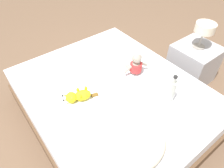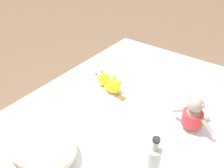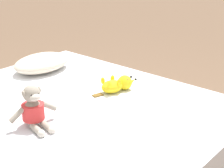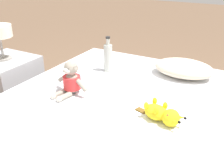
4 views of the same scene
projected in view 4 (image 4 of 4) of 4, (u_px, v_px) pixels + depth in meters
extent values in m
plane|color=brown|center=(115.00, 156.00, 1.90)|extent=(16.00, 16.00, 0.00)
cube|color=brown|center=(115.00, 144.00, 1.85)|extent=(1.57, 1.90, 0.21)
cube|color=white|center=(116.00, 117.00, 1.75)|extent=(1.52, 1.84, 0.23)
ellipsoid|color=beige|center=(184.00, 68.00, 2.07)|extent=(0.47, 0.33, 0.13)
ellipsoid|color=#9E9384|center=(72.00, 83.00, 1.80)|extent=(0.13, 0.12, 0.15)
cylinder|color=red|center=(72.00, 82.00, 1.80)|extent=(0.14, 0.14, 0.09)
sphere|color=#9E9384|center=(71.00, 68.00, 1.75)|extent=(0.10, 0.10, 0.10)
ellipsoid|color=beige|center=(66.00, 71.00, 1.72)|extent=(0.07, 0.06, 0.04)
sphere|color=black|center=(68.00, 69.00, 1.71)|extent=(0.01, 0.01, 0.01)
sphere|color=black|center=(65.00, 68.00, 1.73)|extent=(0.01, 0.01, 0.01)
cylinder|color=#9E9384|center=(76.00, 68.00, 1.72)|extent=(0.01, 0.03, 0.03)
cylinder|color=#9E9384|center=(66.00, 65.00, 1.77)|extent=(0.01, 0.03, 0.03)
cylinder|color=#9E9384|center=(82.00, 85.00, 1.74)|extent=(0.10, 0.05, 0.08)
cylinder|color=#9E9384|center=(63.00, 78.00, 1.85)|extent=(0.10, 0.05, 0.08)
cylinder|color=#9E9384|center=(65.00, 96.00, 1.74)|extent=(0.05, 0.11, 0.04)
cylinder|color=#9E9384|center=(59.00, 94.00, 1.77)|extent=(0.05, 0.11, 0.04)
sphere|color=beige|center=(59.00, 99.00, 1.70)|extent=(0.04, 0.04, 0.04)
sphere|color=beige|center=(53.00, 96.00, 1.74)|extent=(0.04, 0.04, 0.04)
ellipsoid|color=yellow|center=(156.00, 112.00, 1.51)|extent=(0.18, 0.15, 0.08)
sphere|color=yellow|center=(171.00, 118.00, 1.44)|extent=(0.10, 0.10, 0.10)
cone|color=yellow|center=(181.00, 117.00, 1.43)|extent=(0.07, 0.05, 0.05)
sphere|color=black|center=(185.00, 118.00, 1.41)|extent=(0.02, 0.02, 0.02)
cone|color=yellow|center=(175.00, 121.00, 1.39)|extent=(0.07, 0.05, 0.05)
sphere|color=black|center=(179.00, 122.00, 1.37)|extent=(0.02, 0.02, 0.02)
sphere|color=red|center=(175.00, 112.00, 1.45)|extent=(0.02, 0.02, 0.02)
sphere|color=red|center=(168.00, 116.00, 1.41)|extent=(0.02, 0.02, 0.02)
ellipsoid|color=yellow|center=(165.00, 106.00, 1.50)|extent=(0.04, 0.04, 0.05)
ellipsoid|color=yellow|center=(156.00, 111.00, 1.45)|extent=(0.04, 0.04, 0.05)
ellipsoid|color=yellow|center=(154.00, 101.00, 1.55)|extent=(0.04, 0.04, 0.05)
ellipsoid|color=yellow|center=(146.00, 106.00, 1.50)|extent=(0.04, 0.04, 0.05)
cube|color=brown|center=(141.00, 110.00, 1.60)|extent=(0.08, 0.06, 0.01)
cylinder|color=#B7BCB2|center=(108.00, 58.00, 2.15)|extent=(0.07, 0.07, 0.22)
cylinder|color=#B7BCB2|center=(108.00, 42.00, 2.09)|extent=(0.03, 0.03, 0.05)
cylinder|color=black|center=(108.00, 37.00, 2.07)|extent=(0.04, 0.04, 0.01)
cube|color=#B2B2B7|center=(8.00, 84.00, 2.41)|extent=(0.48, 0.48, 0.50)
cylinder|color=gray|center=(4.00, 58.00, 2.30)|extent=(0.14, 0.14, 0.01)
cylinder|color=gray|center=(2.00, 47.00, 2.26)|extent=(0.02, 0.02, 0.19)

